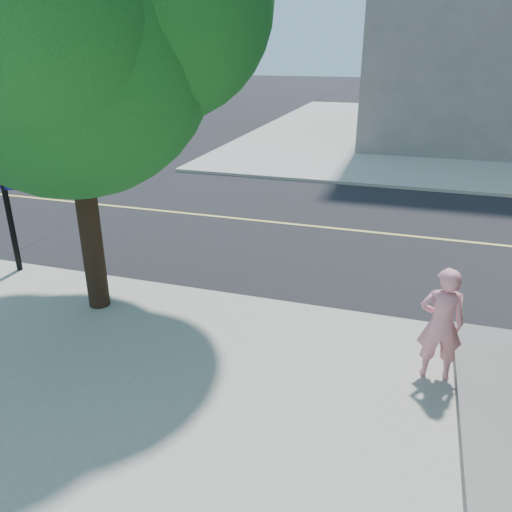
% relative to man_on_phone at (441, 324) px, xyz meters
% --- Properties ---
extents(ground, '(140.00, 140.00, 0.00)m').
position_rel_man_on_phone_xyz_m(ground, '(-8.12, 1.53, -0.95)').
color(ground, black).
rests_on(ground, ground).
extents(road_ew, '(140.00, 9.00, 0.01)m').
position_rel_man_on_phone_xyz_m(road_ew, '(-8.12, 6.03, -0.94)').
color(road_ew, black).
rests_on(road_ew, ground).
extents(man_on_phone, '(0.64, 0.45, 1.65)m').
position_rel_man_on_phone_xyz_m(man_on_phone, '(0.00, 0.00, 0.00)').
color(man_on_phone, pink).
rests_on(man_on_phone, sidewalk_se).
extents(street_tree, '(5.59, 5.08, 7.41)m').
position_rel_man_on_phone_xyz_m(street_tree, '(-5.56, 0.42, 3.96)').
color(street_tree, black).
rests_on(street_tree, sidewalk_se).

